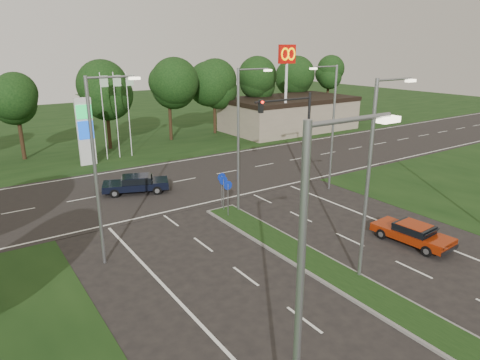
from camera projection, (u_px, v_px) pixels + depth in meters
ground at (480, 359)px, 14.60m from camera, size 160.00×160.00×0.00m
verge_far at (73, 125)px, 58.04m from camera, size 160.00×50.00×0.02m
cross_road at (173, 182)px, 33.56m from camera, size 160.00×12.00×0.02m
median_kerb at (383, 302)px, 17.74m from camera, size 2.00×26.00×0.12m
commercial_building at (289, 114)px, 54.22m from camera, size 16.00×9.00×4.00m
streetlight_median_near at (372, 171)px, 18.36m from camera, size 2.53×0.22×9.00m
streetlight_median_far at (241, 134)px, 26.26m from camera, size 2.53×0.22×9.00m
streetlight_left_near at (306, 312)px, 8.64m from camera, size 2.53×0.22×9.00m
streetlight_left_far at (99, 163)px, 19.70m from camera, size 2.53×0.22×9.00m
streetlight_right_far at (331, 122)px, 30.43m from camera, size 2.53×0.22×9.00m
traffic_signal at (295, 126)px, 31.27m from camera, size 5.10×0.42×7.00m
median_signs at (224, 187)px, 27.04m from camera, size 1.16×1.76×2.38m
gas_pylon at (88, 129)px, 37.72m from camera, size 5.80×1.26×8.00m
mcdonalds_sign at (287, 67)px, 47.11m from camera, size 2.20×0.47×10.40m
treeline_far at (104, 81)px, 44.15m from camera, size 6.00×6.00×9.90m
red_sedan at (412, 233)px, 22.98m from camera, size 1.98×4.25×1.14m
navy_sedan at (136, 184)px, 31.03m from camera, size 4.97×3.42×1.27m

